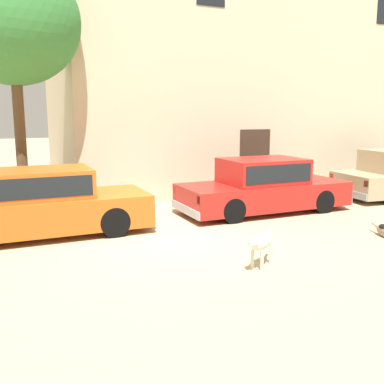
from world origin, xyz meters
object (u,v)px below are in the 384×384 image
(parked_sedan_second, at_px, (263,186))
(parked_sedan_nearest, at_px, (45,203))
(acacia_tree_left, at_px, (12,22))
(stray_dog_spotted, at_px, (261,244))

(parked_sedan_second, bearing_deg, parked_sedan_nearest, -179.57)
(parked_sedan_second, xyz_separation_m, acacia_tree_left, (-5.88, 1.90, 4.04))
(parked_sedan_second, relative_size, stray_dog_spotted, 5.52)
(parked_sedan_second, relative_size, acacia_tree_left, 0.75)
(stray_dog_spotted, bearing_deg, acacia_tree_left, -93.60)
(parked_sedan_second, height_order, acacia_tree_left, acacia_tree_left)
(parked_sedan_nearest, bearing_deg, acacia_tree_left, 99.19)
(parked_sedan_nearest, distance_m, parked_sedan_second, 5.56)
(parked_sedan_nearest, relative_size, stray_dog_spotted, 5.34)
(parked_sedan_nearest, bearing_deg, stray_dog_spotted, -48.74)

